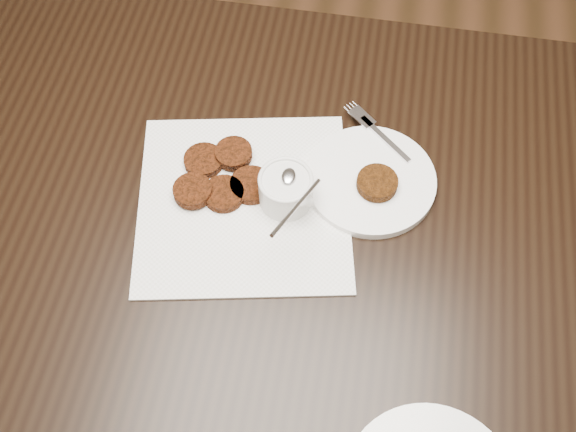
# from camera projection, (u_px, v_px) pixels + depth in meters

# --- Properties ---
(floor) EXTENTS (4.00, 4.00, 0.00)m
(floor) POSITION_uv_depth(u_px,v_px,m) (275.00, 409.00, 1.62)
(floor) COLOR brown
(floor) RESTS_ON ground
(table) EXTENTS (1.36, 0.87, 0.75)m
(table) POSITION_uv_depth(u_px,v_px,m) (259.00, 310.00, 1.34)
(table) COLOR black
(table) RESTS_ON floor
(napkin) EXTENTS (0.37, 0.37, 0.00)m
(napkin) POSITION_uv_depth(u_px,v_px,m) (244.00, 202.00, 1.03)
(napkin) COLOR white
(napkin) RESTS_ON table
(sauce_ramekin) EXTENTS (0.14, 0.14, 0.11)m
(sauce_ramekin) POSITION_uv_depth(u_px,v_px,m) (286.00, 178.00, 0.98)
(sauce_ramekin) COLOR silver
(sauce_ramekin) RESTS_ON napkin
(patty_cluster) EXTENTS (0.25, 0.25, 0.02)m
(patty_cluster) POSITION_uv_depth(u_px,v_px,m) (218.00, 181.00, 1.03)
(patty_cluster) COLOR #61240C
(patty_cluster) RESTS_ON napkin
(plate_with_patty) EXTENTS (0.28, 0.28, 0.03)m
(plate_with_patty) POSITION_uv_depth(u_px,v_px,m) (371.00, 177.00, 1.04)
(plate_with_patty) COLOR white
(plate_with_patty) RESTS_ON table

